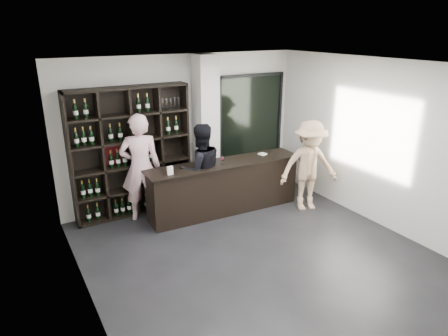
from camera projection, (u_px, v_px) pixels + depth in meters
floor at (262, 259)px, 6.16m from camera, size 5.00×5.50×0.01m
wine_shelf at (132, 152)px, 7.30m from camera, size 2.20×0.35×2.40m
structural_column at (206, 130)px, 7.85m from camera, size 0.40×0.40×2.90m
glass_panel at (251, 123)px, 8.62m from camera, size 1.60×0.08×2.10m
tasting_counter at (225, 187)px, 7.59m from camera, size 3.01×0.63×0.99m
taster_pink at (141, 168)px, 7.15m from camera, size 0.84×0.68×1.98m
taster_black at (201, 171)px, 7.33m from camera, size 0.89×0.72×1.76m
customer at (309, 166)px, 7.57m from camera, size 1.28×0.98×1.75m
wine_glass at (222, 160)px, 7.29m from camera, size 0.09×0.09×0.18m
spit_cup at (198, 166)px, 7.04m from camera, size 0.10×0.10×0.12m
napkin_stack at (262, 154)px, 7.88m from camera, size 0.15×0.15×0.02m
card_stand at (170, 171)px, 6.79m from camera, size 0.10×0.05×0.14m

